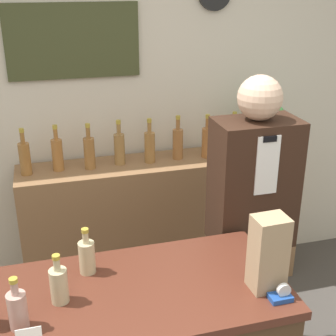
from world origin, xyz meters
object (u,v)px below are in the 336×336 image
at_px(tape_dispenser, 281,295).
at_px(potted_plant, 266,125).
at_px(shopkeeper, 250,231).
at_px(paper_bag, 268,253).

bearing_deg(tape_dispenser, potted_plant, 66.45).
bearing_deg(potted_plant, shopkeeper, -120.18).
xyz_separation_m(shopkeeper, potted_plant, (0.45, 0.77, 0.34)).
distance_m(shopkeeper, paper_bag, 0.70).
height_order(potted_plant, tape_dispenser, potted_plant).
bearing_deg(shopkeeper, paper_bag, -109.70).
bearing_deg(paper_bag, potted_plant, 64.23).
height_order(shopkeeper, tape_dispenser, shopkeeper).
distance_m(shopkeeper, potted_plant, 0.95).
xyz_separation_m(potted_plant, tape_dispenser, (-0.64, -1.46, -0.21)).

